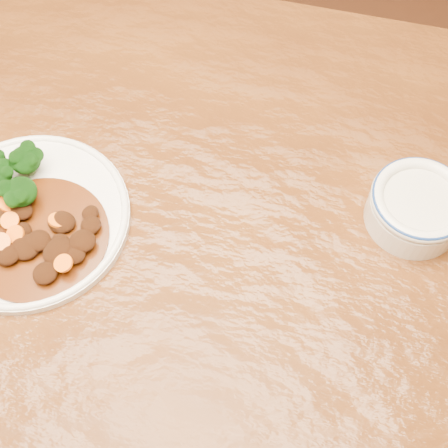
% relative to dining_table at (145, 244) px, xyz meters
% --- Properties ---
extents(ground, '(4.00, 4.00, 0.00)m').
position_rel_dining_table_xyz_m(ground, '(-0.00, 0.00, -0.67)').
color(ground, '#492512').
rests_on(ground, ground).
extents(dining_table, '(1.59, 1.05, 0.75)m').
position_rel_dining_table_xyz_m(dining_table, '(0.00, 0.00, 0.00)').
color(dining_table, '#572D0F').
rests_on(dining_table, ground).
extents(dinner_plate, '(0.27, 0.27, 0.02)m').
position_rel_dining_table_xyz_m(dinner_plate, '(-0.13, -0.06, 0.09)').
color(dinner_plate, silver).
rests_on(dinner_plate, dining_table).
extents(broccoli_florets, '(0.12, 0.09, 0.05)m').
position_rel_dining_table_xyz_m(broccoli_florets, '(-0.17, -0.02, 0.12)').
color(broccoli_florets, '#638444').
rests_on(broccoli_florets, dinner_plate).
extents(mince_stew, '(0.18, 0.18, 0.03)m').
position_rel_dining_table_xyz_m(mince_stew, '(-0.10, -0.08, 0.10)').
color(mince_stew, '#4D1F08').
rests_on(mince_stew, dinner_plate).
extents(dip_bowl, '(0.13, 0.13, 0.06)m').
position_rel_dining_table_xyz_m(dip_bowl, '(0.34, 0.12, 0.11)').
color(dip_bowl, beige).
rests_on(dip_bowl, dining_table).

